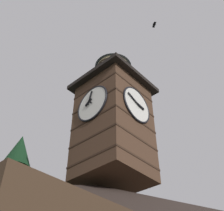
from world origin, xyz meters
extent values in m
cube|color=#4C3323|center=(1.56, -0.78, 10.33)|extent=(3.13, 3.13, 5.74)
cube|color=#352318|center=(1.56, -0.78, 8.15)|extent=(3.17, 3.17, 0.10)
cube|color=#352318|center=(1.56, -0.78, 9.22)|extent=(3.17, 3.17, 0.10)
cube|color=#352318|center=(1.56, -0.78, 10.30)|extent=(3.17, 3.17, 0.10)
cube|color=#352318|center=(1.56, -0.78, 11.38)|extent=(3.17, 3.17, 0.10)
cube|color=#352318|center=(1.56, -0.78, 12.45)|extent=(3.17, 3.17, 0.10)
cylinder|color=white|center=(1.56, 0.82, 11.24)|extent=(2.00, 0.10, 2.00)
torus|color=black|center=(1.56, 0.84, 11.24)|extent=(2.10, 0.10, 2.10)
cube|color=black|center=(1.32, 0.92, 11.21)|extent=(0.51, 0.04, 0.17)
cube|color=black|center=(1.95, 0.92, 11.38)|extent=(0.80, 0.04, 0.37)
sphere|color=black|center=(1.56, 0.93, 11.24)|extent=(0.10, 0.10, 0.10)
cylinder|color=white|center=(3.16, -0.78, 11.24)|extent=(0.10, 2.00, 2.00)
torus|color=black|center=(3.18, -0.78, 11.24)|extent=(0.10, 2.10, 2.10)
cube|color=black|center=(3.26, -0.99, 11.38)|extent=(0.04, 0.48, 0.38)
cube|color=black|center=(3.26, -0.89, 11.63)|extent=(0.04, 0.30, 0.81)
sphere|color=black|center=(3.27, -0.78, 11.24)|extent=(0.10, 0.10, 0.10)
cube|color=black|center=(1.56, -0.78, 13.32)|extent=(3.83, 3.83, 0.25)
cylinder|color=beige|center=(1.56, -0.78, 14.32)|extent=(1.99, 1.99, 1.75)
cylinder|color=#2D2319|center=(1.56, -0.78, 13.67)|extent=(2.05, 2.05, 0.10)
cylinder|color=#2D2319|center=(1.56, -0.78, 14.10)|extent=(2.05, 2.05, 0.10)
cylinder|color=#2D2319|center=(1.56, -0.78, 14.54)|extent=(2.05, 2.05, 0.10)
cylinder|color=#2D2319|center=(1.56, -0.78, 14.98)|extent=(2.05, 2.05, 0.10)
cone|color=#384251|center=(1.56, -0.78, 15.71)|extent=(2.29, 2.29, 1.04)
sphere|color=#384251|center=(1.56, -0.78, 16.33)|extent=(0.16, 0.16, 0.16)
cone|color=black|center=(2.56, -8.30, 8.39)|extent=(3.66, 3.66, 2.89)
cone|color=black|center=(2.56, -8.30, 10.29)|extent=(2.80, 2.80, 3.18)
cone|color=#123219|center=(2.56, -8.30, 11.67)|extent=(1.94, 1.94, 2.44)
ellipsoid|color=black|center=(0.31, 1.85, 18.51)|extent=(0.25, 0.23, 0.12)
cube|color=black|center=(0.38, 1.94, 18.51)|extent=(0.26, 0.28, 0.11)
cube|color=black|center=(0.24, 1.76, 18.51)|extent=(0.26, 0.28, 0.11)
camera|label=1|loc=(11.05, 7.71, 1.60)|focal=47.27mm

